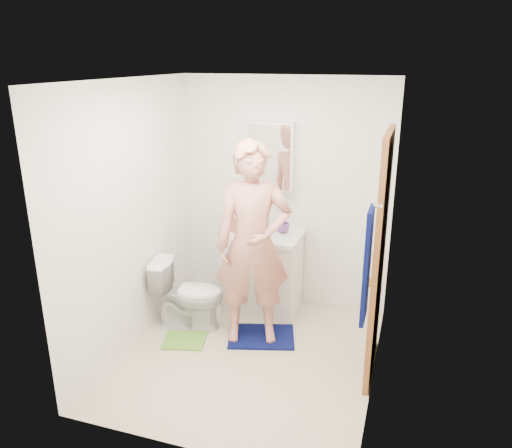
{
  "coord_description": "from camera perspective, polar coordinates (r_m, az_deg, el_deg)",
  "views": [
    {
      "loc": [
        1.27,
        -3.68,
        2.57
      ],
      "look_at": [
        -0.01,
        0.25,
        1.17
      ],
      "focal_mm": 35.0,
      "sensor_mm": 36.0,
      "label": 1
    }
  ],
  "objects": [
    {
      "name": "wall_right",
      "position": [
        3.93,
        14.55,
        -2.34
      ],
      "size": [
        0.02,
        2.4,
        2.4
      ],
      "primitive_type": "cube",
      "color": "white",
      "rests_on": "ground"
    },
    {
      "name": "ceiling",
      "position": [
        3.9,
        -1.04,
        16.32
      ],
      "size": [
        2.2,
        2.4,
        0.02
      ],
      "primitive_type": "cube",
      "color": "white",
      "rests_on": "ground"
    },
    {
      "name": "vanity_cabinet",
      "position": [
        5.28,
        0.78,
        -5.6
      ],
      "size": [
        0.75,
        0.55,
        0.8
      ],
      "primitive_type": "cube",
      "color": "white",
      "rests_on": "floor"
    },
    {
      "name": "mirror_panel",
      "position": [
        5.06,
        1.4,
        7.62
      ],
      "size": [
        0.46,
        0.01,
        0.66
      ],
      "primitive_type": "cube",
      "color": "white",
      "rests_on": "wall_back"
    },
    {
      "name": "wall_left",
      "position": [
        4.59,
        -14.16,
        0.74
      ],
      "size": [
        0.02,
        2.4,
        2.4
      ],
      "primitive_type": "cube",
      "color": "white",
      "rests_on": "ground"
    },
    {
      "name": "floor",
      "position": [
        4.67,
        -0.87,
        -14.84
      ],
      "size": [
        2.2,
        2.4,
        0.02
      ],
      "primitive_type": "cube",
      "color": "beige",
      "rests_on": "ground"
    },
    {
      "name": "door_knob",
      "position": [
        3.88,
        12.81,
        -6.53
      ],
      "size": [
        0.07,
        0.07,
        0.07
      ],
      "primitive_type": "sphere",
      "color": "gold",
      "rests_on": "door"
    },
    {
      "name": "medicine_cabinet",
      "position": [
        5.12,
        1.6,
        7.74
      ],
      "size": [
        0.5,
        0.12,
        0.7
      ],
      "primitive_type": "cube",
      "color": "white",
      "rests_on": "wall_back"
    },
    {
      "name": "wall_back",
      "position": [
        5.24,
        3.35,
        3.48
      ],
      "size": [
        2.2,
        0.02,
        2.4
      ],
      "primitive_type": "cube",
      "color": "white",
      "rests_on": "ground"
    },
    {
      "name": "door",
      "position": [
        4.14,
        13.89,
        -3.83
      ],
      "size": [
        0.05,
        0.8,
        2.05
      ],
      "primitive_type": "cube",
      "color": "#A4612D",
      "rests_on": "ground"
    },
    {
      "name": "toothbrush_cup",
      "position": [
        5.11,
        3.1,
        -0.42
      ],
      "size": [
        0.17,
        0.17,
        0.11
      ],
      "primitive_type": "imported",
      "rotation": [
        0.0,
        0.0,
        0.33
      ],
      "color": "#784598",
      "rests_on": "countertop"
    },
    {
      "name": "faucet",
      "position": [
        5.25,
        1.39,
        0.25
      ],
      "size": [
        0.03,
        0.03,
        0.12
      ],
      "primitive_type": "cylinder",
      "color": "silver",
      "rests_on": "countertop"
    },
    {
      "name": "green_rug",
      "position": [
        4.9,
        -8.18,
        -13.01
      ],
      "size": [
        0.46,
        0.41,
        0.02
      ],
      "primitive_type": "cube",
      "rotation": [
        0.0,
        0.0,
        0.25
      ],
      "color": "#69AA38",
      "rests_on": "floor"
    },
    {
      "name": "countertop",
      "position": [
        5.12,
        0.81,
        -1.26
      ],
      "size": [
        0.79,
        0.59,
        0.05
      ],
      "primitive_type": "cube",
      "color": "white",
      "rests_on": "vanity_cabinet"
    },
    {
      "name": "bath_mat",
      "position": [
        4.91,
        0.62,
        -12.73
      ],
      "size": [
        0.72,
        0.6,
        0.02
      ],
      "primitive_type": "cube",
      "rotation": [
        0.0,
        0.0,
        0.28
      ],
      "color": "#070E48",
      "rests_on": "floor"
    },
    {
      "name": "toilet",
      "position": [
        4.99,
        -7.71,
        -7.91
      ],
      "size": [
        0.74,
        0.49,
        0.7
      ],
      "primitive_type": "imported",
      "rotation": [
        0.0,
        0.0,
        1.73
      ],
      "color": "white",
      "rests_on": "floor"
    },
    {
      "name": "wall_front",
      "position": [
        3.1,
        -8.28,
        -7.77
      ],
      "size": [
        2.2,
        0.02,
        2.4
      ],
      "primitive_type": "cube",
      "color": "white",
      "rests_on": "ground"
    },
    {
      "name": "towel_hook",
      "position": [
        3.25,
        13.78,
        2.03
      ],
      "size": [
        0.06,
        0.02,
        0.02
      ],
      "primitive_type": "cylinder",
      "rotation": [
        0.0,
        1.57,
        0.0
      ],
      "color": "silver",
      "rests_on": "wall_right"
    },
    {
      "name": "man",
      "position": [
        4.48,
        -0.33,
        -2.36
      ],
      "size": [
        0.8,
        0.65,
        1.88
      ],
      "primitive_type": "imported",
      "rotation": [
        0.0,
        0.0,
        0.34
      ],
      "color": "tan",
      "rests_on": "bath_mat"
    },
    {
      "name": "towel",
      "position": [
        3.39,
        12.57,
        -4.72
      ],
      "size": [
        0.03,
        0.24,
        0.8
      ],
      "primitive_type": "cube",
      "color": "#070E48",
      "rests_on": "wall_right"
    },
    {
      "name": "sink_basin",
      "position": [
        5.11,
        0.81,
        -1.1
      ],
      "size": [
        0.4,
        0.4,
        0.03
      ],
      "primitive_type": "cylinder",
      "color": "white",
      "rests_on": "countertop"
    },
    {
      "name": "soap_dispenser",
      "position": [
        5.12,
        -2.58,
        0.08
      ],
      "size": [
        0.09,
        0.09,
        0.18
      ],
      "primitive_type": "imported",
      "rotation": [
        0.0,
        0.0,
        -0.1
      ],
      "color": "#B16152",
      "rests_on": "countertop"
    }
  ]
}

